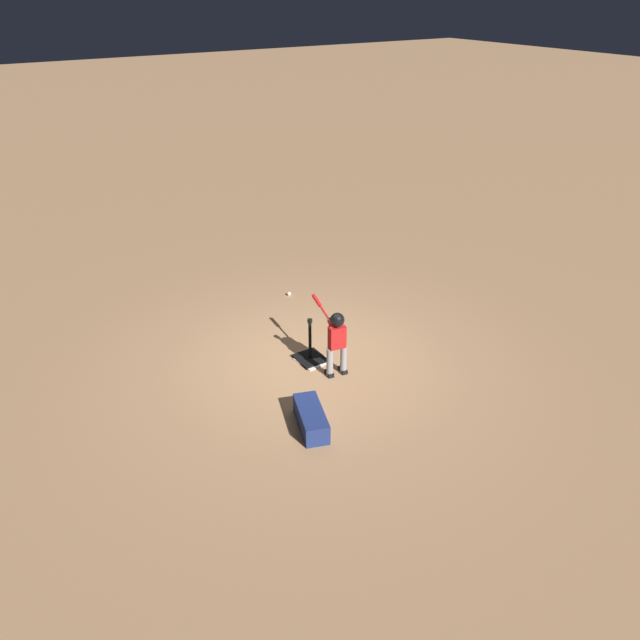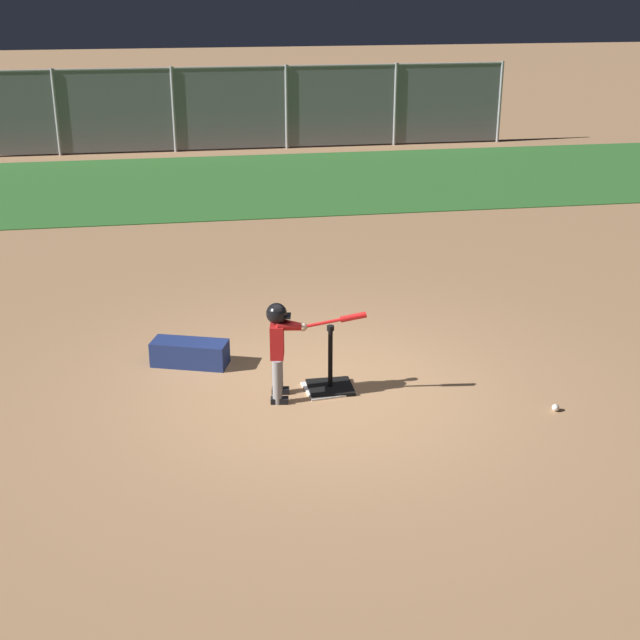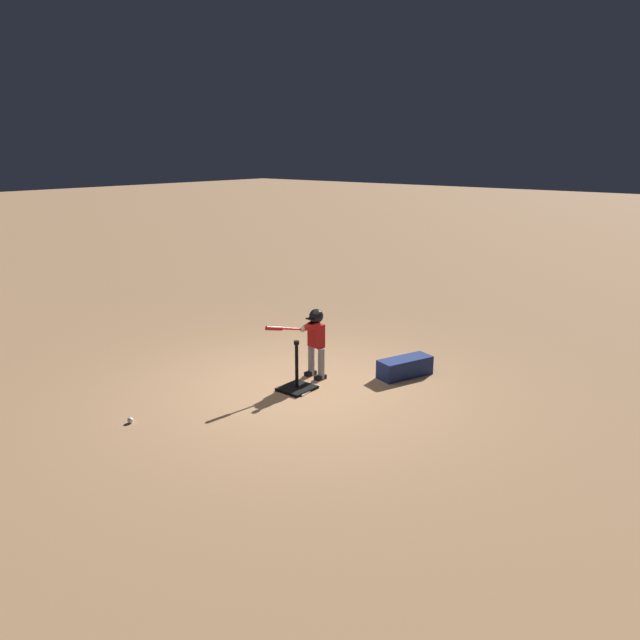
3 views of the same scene
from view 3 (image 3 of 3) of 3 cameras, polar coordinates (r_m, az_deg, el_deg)
The scene contains 6 objects.
ground_plane at distance 8.89m, azimuth -1.96°, elevation -6.31°, with size 90.00×90.00×0.00m, color #AD7F56.
home_plate at distance 8.90m, azimuth -1.97°, elevation -6.22°, with size 0.44×0.44×0.02m, color white.
batting_tee at distance 8.83m, azimuth -2.12°, elevation -5.83°, with size 0.47×0.42×0.72m.
batter_child at distance 9.10m, azimuth -0.54°, elevation -1.40°, with size 1.00×0.35×1.04m.
baseball at distance 8.17m, azimuth -16.95°, elevation -8.76°, with size 0.07×0.07×0.07m, color white.
equipment_bag at distance 9.41m, azimuth 7.77°, elevation -4.29°, with size 0.84×0.32×0.28m, color navy.
Camera 3 is at (6.17, 5.48, 3.30)m, focal length 35.00 mm.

